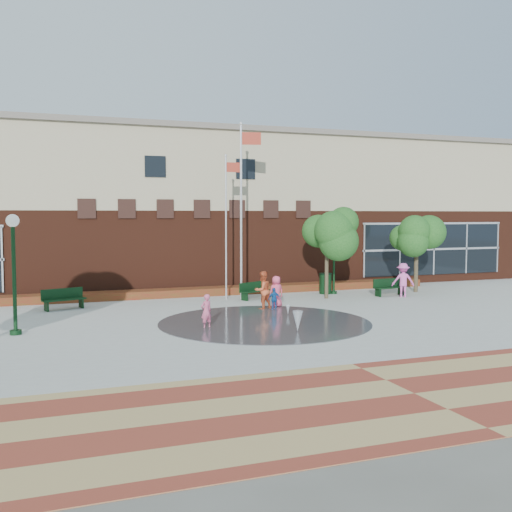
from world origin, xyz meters
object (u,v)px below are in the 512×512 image
object	(u,v)px
flagpole_left	(227,219)
bench_left	(64,303)
flagpole_right	(242,201)
trash_can	(325,283)
child_splash	(206,311)

from	to	relation	value
flagpole_left	bench_left	size ratio (longest dim) A/B	3.68
flagpole_right	trash_can	world-z (taller)	flagpole_right
trash_can	child_splash	xyz separation A→B (m)	(-8.62, -7.16, 0.07)
trash_can	bench_left	bearing A→B (deg)	-176.79
flagpole_left	child_splash	xyz separation A→B (m)	(-3.04, -7.07, -3.41)
flagpole_left	bench_left	bearing A→B (deg)	-175.45
flagpole_left	trash_can	size ratio (longest dim) A/B	6.38
flagpole_right	trash_can	size ratio (longest dim) A/B	7.79
trash_can	child_splash	bearing A→B (deg)	-140.31
bench_left	trash_can	size ratio (longest dim) A/B	1.73
flagpole_right	child_splash	world-z (taller)	flagpole_right
bench_left	child_splash	bearing A→B (deg)	-70.35
flagpole_right	trash_can	bearing A→B (deg)	15.49
flagpole_right	flagpole_left	bearing A→B (deg)	-178.22
flagpole_left	flagpole_right	xyz separation A→B (m)	(0.77, -0.15, 0.92)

